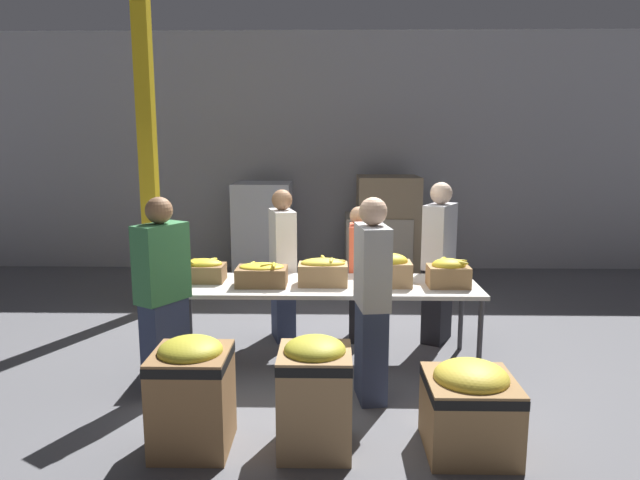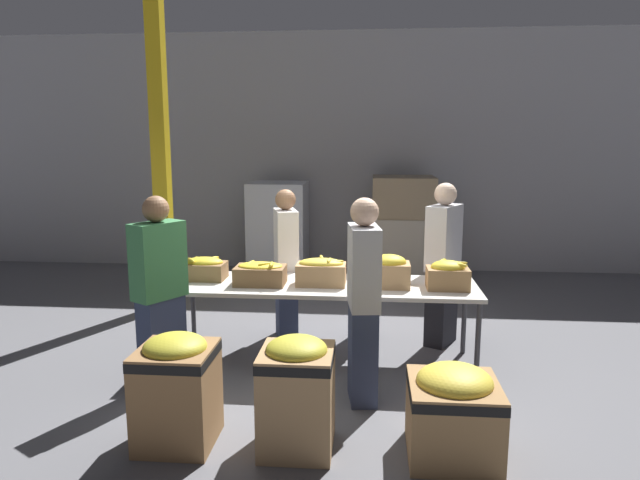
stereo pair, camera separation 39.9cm
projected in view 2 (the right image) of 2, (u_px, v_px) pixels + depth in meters
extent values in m
plane|color=slate|center=(323.00, 362.00, 5.78)|extent=(30.00, 30.00, 0.00)
cube|color=#A8A8AD|center=(344.00, 153.00, 9.70)|extent=(16.00, 0.08, 4.00)
cube|color=beige|center=(323.00, 286.00, 5.64)|extent=(3.03, 0.90, 0.04)
cylinder|color=#38383D|center=(168.00, 334.00, 5.45)|extent=(0.05, 0.05, 0.78)
cylinder|color=#38383D|center=(478.00, 344.00, 5.20)|extent=(0.05, 0.05, 0.78)
cylinder|color=#38383D|center=(193.00, 310.00, 6.22)|extent=(0.05, 0.05, 0.78)
cylinder|color=#38383D|center=(464.00, 317.00, 5.96)|extent=(0.05, 0.05, 0.78)
cube|color=olive|center=(205.00, 271.00, 5.80)|extent=(0.43, 0.30, 0.17)
ellipsoid|color=yellow|center=(204.00, 262.00, 5.79)|extent=(0.38, 0.24, 0.11)
ellipsoid|color=yellow|center=(199.00, 259.00, 5.81)|extent=(0.17, 0.19, 0.05)
ellipsoid|color=yellow|center=(191.00, 260.00, 5.72)|extent=(0.15, 0.17, 0.05)
ellipsoid|color=yellow|center=(213.00, 258.00, 5.85)|extent=(0.12, 0.17, 0.05)
cube|color=olive|center=(260.00, 275.00, 5.59)|extent=(0.49, 0.33, 0.18)
ellipsoid|color=yellow|center=(260.00, 266.00, 5.58)|extent=(0.43, 0.27, 0.07)
ellipsoid|color=yellow|center=(251.00, 263.00, 5.62)|extent=(0.08, 0.19, 0.05)
ellipsoid|color=yellow|center=(265.00, 264.00, 5.51)|extent=(0.14, 0.11, 0.04)
ellipsoid|color=yellow|center=(272.00, 264.00, 5.49)|extent=(0.07, 0.18, 0.05)
cube|color=tan|center=(321.00, 274.00, 5.57)|extent=(0.48, 0.28, 0.21)
ellipsoid|color=yellow|center=(321.00, 263.00, 5.55)|extent=(0.43, 0.24, 0.10)
ellipsoid|color=yellow|center=(336.00, 262.00, 5.51)|extent=(0.18, 0.13, 0.05)
ellipsoid|color=yellow|center=(321.00, 257.00, 5.61)|extent=(0.07, 0.16, 0.04)
ellipsoid|color=yellow|center=(329.00, 260.00, 5.52)|extent=(0.07, 0.16, 0.05)
cube|color=tan|center=(389.00, 275.00, 5.50)|extent=(0.40, 0.30, 0.24)
ellipsoid|color=yellow|center=(389.00, 262.00, 5.48)|extent=(0.33, 0.27, 0.14)
ellipsoid|color=yellow|center=(378.00, 257.00, 5.46)|extent=(0.21, 0.10, 0.04)
ellipsoid|color=yellow|center=(380.00, 261.00, 5.40)|extent=(0.15, 0.07, 0.05)
cube|color=#A37A4C|center=(448.00, 278.00, 5.43)|extent=(0.40, 0.28, 0.20)
ellipsoid|color=yellow|center=(448.00, 267.00, 5.41)|extent=(0.32, 0.25, 0.13)
ellipsoid|color=yellow|center=(458.00, 263.00, 5.43)|extent=(0.20, 0.08, 0.04)
ellipsoid|color=yellow|center=(452.00, 262.00, 5.48)|extent=(0.12, 0.15, 0.04)
ellipsoid|color=yellow|center=(459.00, 265.00, 5.34)|extent=(0.17, 0.11, 0.05)
ellipsoid|color=yellow|center=(443.00, 261.00, 5.47)|extent=(0.12, 0.17, 0.05)
cube|color=#2D3856|center=(287.00, 303.00, 6.43)|extent=(0.31, 0.43, 0.80)
cube|color=silver|center=(286.00, 240.00, 6.31)|extent=(0.34, 0.50, 0.66)
sphere|color=#896042|center=(285.00, 200.00, 6.23)|extent=(0.23, 0.23, 0.23)
cube|color=#2D3856|center=(363.00, 354.00, 4.88)|extent=(0.27, 0.42, 0.83)
cube|color=#B2B2B7|center=(364.00, 267.00, 4.74)|extent=(0.29, 0.50, 0.69)
sphere|color=#DBAD89|center=(365.00, 212.00, 4.66)|extent=(0.24, 0.24, 0.24)
cube|color=black|center=(361.00, 309.00, 6.36)|extent=(0.21, 0.35, 0.71)
cube|color=#EA5B3D|center=(362.00, 252.00, 6.25)|extent=(0.22, 0.41, 0.59)
sphere|color=tan|center=(362.00, 216.00, 6.18)|extent=(0.20, 0.20, 0.20)
cube|color=#2D3856|center=(162.00, 342.00, 5.18)|extent=(0.39, 0.45, 0.83)
cube|color=#387A47|center=(158.00, 260.00, 5.05)|extent=(0.44, 0.52, 0.68)
sphere|color=#896042|center=(156.00, 209.00, 4.97)|extent=(0.23, 0.23, 0.23)
cube|color=black|center=(441.00, 307.00, 6.24)|extent=(0.39, 0.46, 0.84)
cube|color=#B2B2B7|center=(444.00, 237.00, 6.11)|extent=(0.44, 0.53, 0.70)
sphere|color=beige|center=(446.00, 194.00, 6.03)|extent=(0.24, 0.24, 0.24)
cube|color=olive|center=(177.00, 396.00, 4.18)|extent=(0.54, 0.54, 0.74)
cube|color=black|center=(175.00, 356.00, 4.13)|extent=(0.55, 0.55, 0.07)
ellipsoid|color=gold|center=(175.00, 347.00, 4.12)|extent=(0.46, 0.46, 0.19)
cube|color=tan|center=(297.00, 400.00, 4.10)|extent=(0.52, 0.52, 0.75)
cube|color=black|center=(297.00, 358.00, 4.05)|extent=(0.52, 0.52, 0.07)
ellipsoid|color=gold|center=(297.00, 350.00, 4.04)|extent=(0.44, 0.44, 0.18)
cube|color=#A37A4C|center=(453.00, 419.00, 4.02)|extent=(0.63, 0.63, 0.55)
cube|color=black|center=(454.00, 390.00, 3.99)|extent=(0.63, 0.63, 0.07)
ellipsoid|color=yellow|center=(455.00, 381.00, 3.97)|extent=(0.53, 0.53, 0.22)
cube|color=gold|center=(161.00, 157.00, 7.41)|extent=(0.20, 0.20, 4.00)
cube|color=olive|center=(401.00, 276.00, 9.18)|extent=(1.05, 1.05, 0.13)
cube|color=#897556|center=(402.00, 225.00, 9.03)|extent=(0.96, 0.96, 1.53)
cube|color=olive|center=(279.00, 272.00, 9.39)|extent=(0.98, 0.98, 0.13)
cube|color=silver|center=(278.00, 226.00, 9.25)|extent=(0.90, 0.90, 1.42)
cube|color=olive|center=(391.00, 276.00, 9.18)|extent=(1.11, 1.11, 0.13)
cube|color=#A39984|center=(392.00, 244.00, 9.09)|extent=(1.02, 1.02, 0.90)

